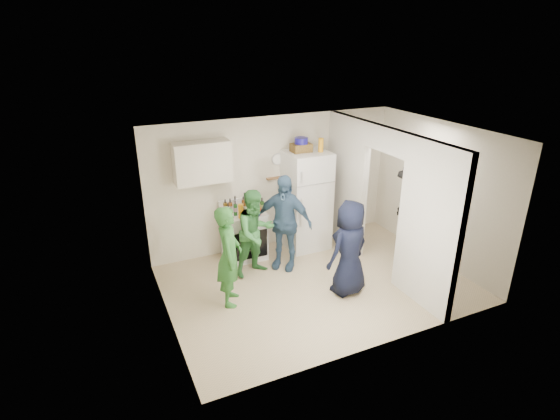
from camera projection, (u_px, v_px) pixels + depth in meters
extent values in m
plane|color=#C4AF8A|center=(316.00, 283.00, 7.24)|extent=(4.80, 4.80, 0.00)
plane|color=silver|center=(275.00, 182.00, 8.20)|extent=(4.80, 0.00, 4.80)
plane|color=silver|center=(387.00, 263.00, 5.33)|extent=(4.80, 0.00, 4.80)
plane|color=silver|center=(162.00, 243.00, 5.84)|extent=(0.00, 3.40, 3.40)
plane|color=silver|center=(438.00, 192.00, 7.69)|extent=(0.00, 3.40, 3.40)
plane|color=white|center=(322.00, 134.00, 6.29)|extent=(4.80, 4.80, 0.00)
cube|color=silver|center=(346.00, 183.00, 8.15)|extent=(0.12, 1.20, 2.50)
cube|color=silver|center=(429.00, 227.00, 6.30)|extent=(0.12, 1.20, 2.50)
cube|color=silver|center=(388.00, 140.00, 6.83)|extent=(0.12, 1.00, 0.40)
cube|color=white|center=(244.00, 235.00, 7.93)|extent=(0.75, 0.62, 0.89)
cube|color=silver|center=(202.00, 162.00, 7.28)|extent=(0.95, 0.34, 0.70)
cube|color=silver|center=(306.00, 200.00, 8.20)|extent=(0.77, 0.75, 1.87)
cube|color=brown|center=(301.00, 148.00, 7.82)|extent=(0.35, 0.25, 0.15)
cylinder|color=navy|center=(301.00, 141.00, 7.77)|extent=(0.24, 0.24, 0.11)
cylinder|color=#F7A514|center=(321.00, 145.00, 7.80)|extent=(0.09, 0.09, 0.25)
cylinder|color=white|center=(277.00, 159.00, 8.03)|extent=(0.22, 0.02, 0.22)
cube|color=olive|center=(276.00, 178.00, 8.12)|extent=(0.35, 0.08, 0.03)
cube|color=black|center=(432.00, 168.00, 7.70)|extent=(0.03, 0.70, 0.80)
cube|color=white|center=(431.00, 168.00, 7.69)|extent=(0.04, 0.76, 0.86)
cube|color=white|center=(433.00, 148.00, 7.55)|extent=(0.04, 0.82, 0.18)
cylinder|color=#F7A214|center=(241.00, 211.00, 7.48)|extent=(0.09, 0.09, 0.25)
cylinder|color=red|center=(259.00, 211.00, 7.66)|extent=(0.09, 0.09, 0.12)
imported|color=#2B6B2E|center=(229.00, 256.00, 6.46)|extent=(0.56, 0.67, 1.57)
imported|color=#3A8139|center=(255.00, 233.00, 7.29)|extent=(0.84, 0.72, 1.51)
imported|color=#355475|center=(284.00, 222.00, 7.46)|extent=(1.01, 0.98, 1.70)
imported|color=black|center=(349.00, 248.00, 6.73)|extent=(0.86, 0.67, 1.55)
imported|color=black|center=(412.00, 210.00, 7.86)|extent=(1.04, 1.31, 1.78)
cylinder|color=brown|center=(225.00, 206.00, 7.70)|extent=(0.08, 0.08, 0.25)
cylinder|color=#1D5823|center=(235.00, 208.00, 7.59)|extent=(0.07, 0.07, 0.28)
cylinder|color=silver|center=(235.00, 203.00, 7.80)|extent=(0.07, 0.07, 0.28)
cylinder|color=brown|center=(245.00, 206.00, 7.67)|extent=(0.06, 0.06, 0.26)
cylinder|color=silver|center=(245.00, 200.00, 7.91)|extent=(0.07, 0.07, 0.29)
cylinder|color=#153A16|center=(252.00, 203.00, 7.81)|extent=(0.08, 0.08, 0.29)
cylinder|color=#949D33|center=(253.00, 200.00, 7.93)|extent=(0.07, 0.07, 0.30)
cylinder|color=#9FA6AA|center=(228.00, 210.00, 7.51)|extent=(0.06, 0.06, 0.26)
cylinder|color=#58300F|center=(243.00, 204.00, 7.80)|extent=(0.06, 0.06, 0.27)
cylinder|color=#24571D|center=(262.00, 205.00, 7.73)|extent=(0.07, 0.07, 0.27)
cylinder|color=brown|center=(230.00, 206.00, 7.64)|extent=(0.07, 0.07, 0.29)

